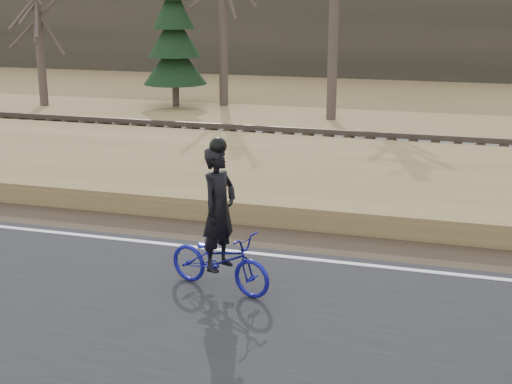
# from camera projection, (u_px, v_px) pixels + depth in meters

# --- Properties ---
(ground) EXTENTS (120.00, 120.00, 0.00)m
(ground) POSITION_uv_depth(u_px,v_px,m) (230.00, 258.00, 12.46)
(ground) COLOR #9A804E
(ground) RESTS_ON ground
(road) EXTENTS (120.00, 6.00, 0.06)m
(road) POSITION_uv_depth(u_px,v_px,m) (174.00, 316.00, 10.14)
(road) COLOR black
(road) RESTS_ON ground
(edge_line) EXTENTS (120.00, 0.12, 0.01)m
(edge_line) POSITION_uv_depth(u_px,v_px,m) (233.00, 251.00, 12.62)
(edge_line) COLOR silver
(edge_line) RESTS_ON road
(shoulder) EXTENTS (120.00, 1.60, 0.04)m
(shoulder) POSITION_uv_depth(u_px,v_px,m) (250.00, 236.00, 13.56)
(shoulder) COLOR #473A2B
(shoulder) RESTS_ON ground
(embankment) EXTENTS (120.00, 5.00, 0.44)m
(embankment) POSITION_uv_depth(u_px,v_px,m) (289.00, 186.00, 16.27)
(embankment) COLOR #9A804E
(embankment) RESTS_ON ground
(ballast) EXTENTS (120.00, 3.00, 0.45)m
(ballast) POSITION_uv_depth(u_px,v_px,m) (322.00, 152.00, 19.78)
(ballast) COLOR slate
(ballast) RESTS_ON ground
(railroad) EXTENTS (120.00, 2.40, 0.29)m
(railroad) POSITION_uv_depth(u_px,v_px,m) (322.00, 142.00, 19.70)
(railroad) COLOR black
(railroad) RESTS_ON ballast
(treeline_backdrop) EXTENTS (120.00, 4.00, 6.00)m
(treeline_backdrop) POSITION_uv_depth(u_px,v_px,m) (403.00, 22.00, 39.34)
(treeline_backdrop) COLOR #383328
(treeline_backdrop) RESTS_ON ground
(cyclist) EXTENTS (1.90, 1.10, 2.39)m
(cyclist) POSITION_uv_depth(u_px,v_px,m) (219.00, 241.00, 10.82)
(cyclist) COLOR navy
(cyclist) RESTS_ON road
(bare_tree_far_left) EXTENTS (0.36, 0.36, 6.67)m
(bare_tree_far_left) POSITION_uv_depth(u_px,v_px,m) (38.00, 23.00, 28.68)
(bare_tree_far_left) COLOR brown
(bare_tree_far_left) RESTS_ON ground
(bare_tree_left) EXTENTS (0.36, 0.36, 7.66)m
(bare_tree_left) POSITION_uv_depth(u_px,v_px,m) (223.00, 10.00, 28.61)
(bare_tree_left) COLOR brown
(bare_tree_left) RESTS_ON ground
(bare_tree_near_left) EXTENTS (0.36, 0.36, 6.75)m
(bare_tree_near_left) POSITION_uv_depth(u_px,v_px,m) (334.00, 26.00, 25.41)
(bare_tree_near_left) COLOR brown
(bare_tree_near_left) RESTS_ON ground
(conifer) EXTENTS (2.60, 2.60, 5.99)m
(conifer) POSITION_uv_depth(u_px,v_px,m) (174.00, 36.00, 28.78)
(conifer) COLOR brown
(conifer) RESTS_ON ground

